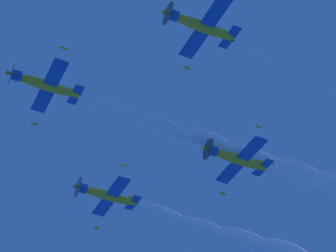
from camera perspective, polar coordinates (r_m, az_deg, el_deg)
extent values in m
ellipsoid|color=gold|center=(73.60, -10.26, 3.40)|extent=(6.14, 6.44, 1.96)
cylinder|color=#194CB2|center=(73.22, -12.78, 4.21)|extent=(1.71, 1.78, 1.53)
cone|color=yellow|center=(73.16, -13.33, 4.39)|extent=(1.02, 1.06, 0.75)
cylinder|color=#3F3F47|center=(73.17, -13.20, 4.35)|extent=(2.26, 2.32, 3.19)
cube|color=#194CB2|center=(73.45, -10.09, 3.30)|extent=(7.82, 7.28, 2.88)
ellipsoid|color=gold|center=(72.13, -8.86, 6.57)|extent=(0.93, 0.97, 0.41)
ellipsoid|color=gold|center=(75.04, -11.27, 0.16)|extent=(0.93, 0.97, 0.41)
cube|color=#194CB2|center=(74.16, -7.88, 2.64)|extent=(3.11, 2.94, 1.12)
cube|color=gold|center=(74.70, -7.85, 2.78)|extent=(1.13, 1.28, 1.31)
ellipsoid|color=#1E232D|center=(73.99, -10.51, 3.60)|extent=(1.83, 1.90, 1.03)
ellipsoid|color=gold|center=(69.86, 2.96, 8.44)|extent=(6.12, 6.44, 1.93)
cylinder|color=#194CB2|center=(68.87, 0.42, 9.42)|extent=(1.70, 1.77, 1.51)
cone|color=yellow|center=(68.68, -0.14, 9.63)|extent=(1.02, 1.06, 0.74)
cylinder|color=#3F3F47|center=(68.72, -0.01, 9.58)|extent=(2.24, 2.30, 3.17)
cube|color=#194CB2|center=(69.76, 3.16, 8.33)|extent=(7.84, 7.30, 2.75)
ellipsoid|color=gold|center=(70.67, 1.61, 4.97)|extent=(0.92, 0.97, 0.40)
cube|color=#194CB2|center=(71.01, 5.30, 7.53)|extent=(3.12, 2.95, 1.07)
cube|color=gold|center=(71.55, 5.23, 7.64)|extent=(1.12, 1.27, 1.31)
ellipsoid|color=#1E232D|center=(70.19, 2.63, 8.64)|extent=(1.82, 1.90, 1.02)
ellipsoid|color=gold|center=(82.39, -5.07, -5.95)|extent=(6.11, 6.44, 1.88)
cylinder|color=#194CB2|center=(81.58, -7.30, -5.28)|extent=(1.70, 1.76, 1.50)
cone|color=yellow|center=(81.42, -7.78, -5.14)|extent=(1.01, 1.06, 0.73)
cylinder|color=#3F3F47|center=(81.45, -7.67, -5.17)|extent=(2.24, 2.28, 3.15)
cube|color=#194CB2|center=(82.29, -4.91, -6.06)|extent=(7.86, 7.32, 2.65)
ellipsoid|color=gold|center=(80.35, -3.69, -3.37)|extent=(0.92, 0.97, 0.40)
ellipsoid|color=gold|center=(84.45, -6.09, -8.62)|extent=(0.92, 0.97, 0.40)
cube|color=#194CB2|center=(83.34, -2.98, -6.55)|extent=(3.12, 2.95, 1.03)
cube|color=gold|center=(83.84, -2.98, -6.37)|extent=(1.12, 1.26, 1.31)
ellipsoid|color=#1E232D|center=(82.70, -5.32, -5.72)|extent=(1.82, 1.90, 1.00)
ellipsoid|color=gold|center=(77.23, 6.02, -2.86)|extent=(6.09, 6.45, 1.76)
cylinder|color=#194CB2|center=(75.91, 3.78, -2.11)|extent=(1.69, 1.74, 1.47)
cone|color=yellow|center=(75.64, 3.30, -1.95)|extent=(1.01, 1.05, 0.71)
cylinder|color=#3F3F47|center=(75.70, 3.41, -1.98)|extent=(2.24, 2.23, 3.12)
cube|color=#194CB2|center=(77.16, 6.19, -2.98)|extent=(7.89, 7.35, 2.45)
ellipsoid|color=gold|center=(75.73, 7.73, -0.06)|extent=(0.92, 0.97, 0.38)
ellipsoid|color=gold|center=(78.84, 4.71, -5.78)|extent=(0.92, 0.97, 0.38)
cube|color=#194CB2|center=(78.66, 8.07, -3.53)|extent=(3.13, 2.96, 0.95)
cube|color=gold|center=(79.16, 8.01, -3.35)|extent=(1.11, 1.24, 1.30)
ellipsoid|color=#1E232D|center=(77.49, 5.72, -2.63)|extent=(1.81, 1.89, 0.97)
ellipsoid|color=white|center=(74.83, -5.18, 1.65)|extent=(6.48, 6.92, 1.82)
ellipsoid|color=white|center=(75.99, -0.67, 0.08)|extent=(6.73, 7.15, 2.15)
ellipsoid|color=white|center=(78.02, 3.37, -1.24)|extent=(6.98, 7.38, 2.47)
ellipsoid|color=white|center=(80.32, 7.17, -2.66)|extent=(7.23, 7.61, 2.80)
ellipsoid|color=white|center=(82.88, 11.01, -3.95)|extent=(7.48, 7.84, 3.12)
ellipsoid|color=white|center=(72.32, 8.15, 6.44)|extent=(6.48, 6.92, 1.82)
ellipsoid|color=white|center=(74.69, 12.02, 4.45)|extent=(6.73, 7.15, 2.15)
ellipsoid|color=white|center=(84.64, -0.45, -7.42)|extent=(6.48, 6.92, 1.82)
ellipsoid|color=white|center=(86.60, 3.17, -8.65)|extent=(6.73, 7.15, 2.15)
ellipsoid|color=white|center=(89.27, 6.67, -9.54)|extent=(6.98, 7.38, 2.47)
ellipsoid|color=white|center=(91.93, 10.08, -10.43)|extent=(7.23, 7.61, 2.80)
ellipsoid|color=white|center=(80.35, 10.57, -4.43)|extent=(6.48, 6.92, 1.82)
ellipsoid|color=white|center=(83.38, 14.12, -5.43)|extent=(6.73, 7.15, 2.15)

